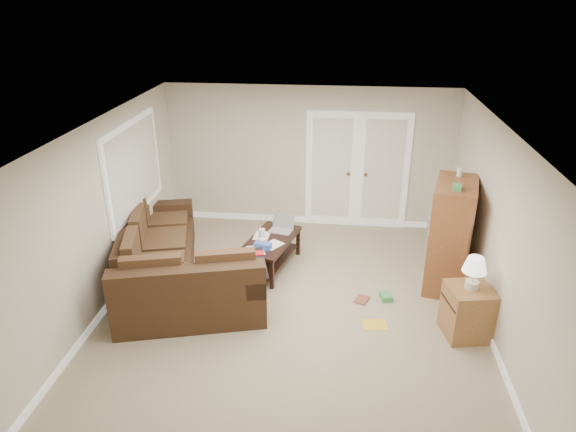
# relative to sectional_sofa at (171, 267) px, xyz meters

# --- Properties ---
(floor) EXTENTS (5.50, 5.50, 0.00)m
(floor) POSITION_rel_sectional_sofa_xyz_m (1.76, -0.24, -0.35)
(floor) COLOR tan
(floor) RESTS_ON ground
(ceiling) EXTENTS (5.00, 5.50, 0.02)m
(ceiling) POSITION_rel_sectional_sofa_xyz_m (1.76, -0.24, 2.15)
(ceiling) COLOR silver
(ceiling) RESTS_ON wall_back
(wall_left) EXTENTS (0.02, 5.50, 2.50)m
(wall_left) POSITION_rel_sectional_sofa_xyz_m (-0.74, -0.24, 0.90)
(wall_left) COLOR beige
(wall_left) RESTS_ON floor
(wall_right) EXTENTS (0.02, 5.50, 2.50)m
(wall_right) POSITION_rel_sectional_sofa_xyz_m (4.26, -0.24, 0.90)
(wall_right) COLOR beige
(wall_right) RESTS_ON floor
(wall_back) EXTENTS (5.00, 0.02, 2.50)m
(wall_back) POSITION_rel_sectional_sofa_xyz_m (1.76, 2.51, 0.90)
(wall_back) COLOR beige
(wall_back) RESTS_ON floor
(wall_front) EXTENTS (5.00, 0.02, 2.50)m
(wall_front) POSITION_rel_sectional_sofa_xyz_m (1.76, -2.99, 0.90)
(wall_front) COLOR beige
(wall_front) RESTS_ON floor
(baseboards) EXTENTS (5.00, 5.50, 0.10)m
(baseboards) POSITION_rel_sectional_sofa_xyz_m (1.76, -0.24, -0.30)
(baseboards) COLOR white
(baseboards) RESTS_ON floor
(french_doors) EXTENTS (1.80, 0.05, 2.13)m
(french_doors) POSITION_rel_sectional_sofa_xyz_m (2.61, 2.48, 0.68)
(french_doors) COLOR white
(french_doors) RESTS_ON floor
(window_left) EXTENTS (0.05, 1.92, 1.42)m
(window_left) POSITION_rel_sectional_sofa_xyz_m (-0.70, 0.76, 1.20)
(window_left) COLOR white
(window_left) RESTS_ON wall_left
(sectional_sofa) EXTENTS (2.63, 3.08, 0.90)m
(sectional_sofa) POSITION_rel_sectional_sofa_xyz_m (0.00, 0.00, 0.00)
(sectional_sofa) COLOR #3B2617
(sectional_sofa) RESTS_ON floor
(coffee_table) EXTENTS (0.88, 1.31, 0.82)m
(coffee_table) POSITION_rel_sectional_sofa_xyz_m (1.32, 0.78, -0.09)
(coffee_table) COLOR black
(coffee_table) RESTS_ON floor
(tv_armoire) EXTENTS (0.76, 1.08, 1.69)m
(tv_armoire) POSITION_rel_sectional_sofa_xyz_m (3.91, 0.59, 0.44)
(tv_armoire) COLOR brown
(tv_armoire) RESTS_ON floor
(side_cabinet) EXTENTS (0.61, 0.61, 1.09)m
(side_cabinet) POSITION_rel_sectional_sofa_xyz_m (3.96, -0.63, 0.04)
(side_cabinet) COLOR olive
(side_cabinet) RESTS_ON floor
(space_heater) EXTENTS (0.14, 0.12, 0.32)m
(space_heater) POSITION_rel_sectional_sofa_xyz_m (3.96, 2.21, -0.19)
(space_heater) COLOR white
(space_heater) RESTS_ON floor
(floor_magazine) EXTENTS (0.34, 0.28, 0.01)m
(floor_magazine) POSITION_rel_sectional_sofa_xyz_m (2.86, -0.56, -0.35)
(floor_magazine) COLOR yellow
(floor_magazine) RESTS_ON floor
(floor_greenbox) EXTENTS (0.18, 0.22, 0.08)m
(floor_greenbox) POSITION_rel_sectional_sofa_xyz_m (3.04, 0.06, -0.32)
(floor_greenbox) COLOR #449751
(floor_greenbox) RESTS_ON floor
(floor_book) EXTENTS (0.24, 0.28, 0.02)m
(floor_book) POSITION_rel_sectional_sofa_xyz_m (2.63, 0.03, -0.35)
(floor_book) COLOR brown
(floor_book) RESTS_ON floor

